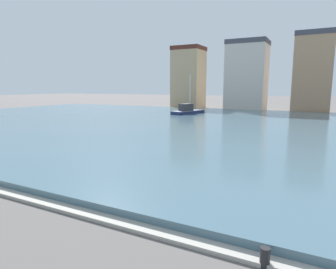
# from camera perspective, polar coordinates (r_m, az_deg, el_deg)

# --- Properties ---
(harbor_water) EXTENTS (91.59, 44.24, 0.38)m
(harbor_water) POSITION_cam_1_polar(r_m,az_deg,el_deg) (29.99, 16.15, 1.19)
(harbor_water) COLOR #476675
(harbor_water) RESTS_ON ground
(quay_edge_coping) EXTENTS (91.59, 0.50, 0.12)m
(quay_edge_coping) POSITION_cam_1_polar(r_m,az_deg,el_deg) (9.84, -12.19, -16.04)
(quay_edge_coping) COLOR #ADA89E
(quay_edge_coping) RESTS_ON ground
(sailboat_navy) EXTENTS (3.44, 6.72, 6.14)m
(sailboat_navy) POSITION_cam_1_polar(r_m,az_deg,el_deg) (43.17, 4.28, 4.47)
(sailboat_navy) COLOR navy
(sailboat_navy) RESTS_ON ground
(mooring_bollard) EXTENTS (0.24, 0.24, 0.50)m
(mooring_bollard) POSITION_cam_1_polar(r_m,az_deg,el_deg) (7.79, 18.60, -22.05)
(mooring_bollard) COLOR #232326
(mooring_bollard) RESTS_ON ground
(townhouse_narrow_midrow) EXTENTS (5.83, 5.57, 12.33)m
(townhouse_narrow_midrow) POSITION_cam_1_polar(r_m,az_deg,el_deg) (60.22, 4.08, 11.14)
(townhouse_narrow_midrow) COLOR tan
(townhouse_narrow_midrow) RESTS_ON ground
(townhouse_end_terrace) EXTENTS (6.89, 5.90, 12.40)m
(townhouse_end_terrace) POSITION_cam_1_polar(r_m,az_deg,el_deg) (54.65, 15.29, 11.07)
(townhouse_end_terrace) COLOR beige
(townhouse_end_terrace) RESTS_ON ground
(townhouse_tall_gabled) EXTENTS (5.90, 5.22, 13.13)m
(townhouse_tall_gabled) POSITION_cam_1_polar(r_m,az_deg,el_deg) (54.17, 26.65, 10.82)
(townhouse_tall_gabled) COLOR tan
(townhouse_tall_gabled) RESTS_ON ground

